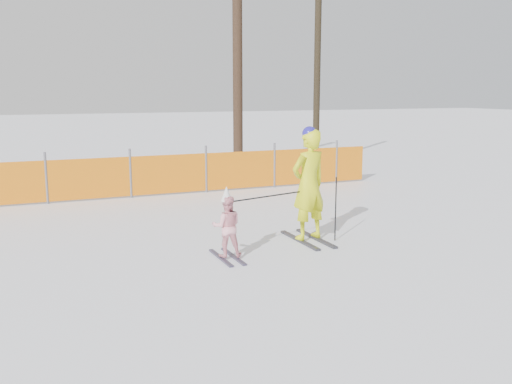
% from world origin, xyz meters
% --- Properties ---
extents(ground, '(120.00, 120.00, 0.00)m').
position_xyz_m(ground, '(0.00, 0.00, 0.00)').
color(ground, white).
rests_on(ground, ground).
extents(adult, '(0.81, 1.40, 2.07)m').
position_xyz_m(adult, '(1.10, 0.67, 1.04)').
color(adult, black).
rests_on(adult, ground).
extents(child, '(0.57, 1.01, 1.18)m').
position_xyz_m(child, '(-0.64, 0.21, 0.54)').
color(child, black).
rests_on(child, ground).
extents(ski_poles, '(2.08, 0.42, 1.17)m').
position_xyz_m(ski_poles, '(0.80, 0.45, 0.78)').
color(ski_poles, black).
rests_on(ski_poles, ground).
extents(safety_fence, '(14.92, 0.06, 1.25)m').
position_xyz_m(safety_fence, '(-1.64, 6.11, 0.56)').
color(safety_fence, '#595960').
rests_on(safety_fence, ground).
extents(tree_trunks, '(3.21, 0.78, 6.32)m').
position_xyz_m(tree_trunks, '(4.69, 10.75, 3.16)').
color(tree_trunks, '#322216').
rests_on(tree_trunks, ground).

